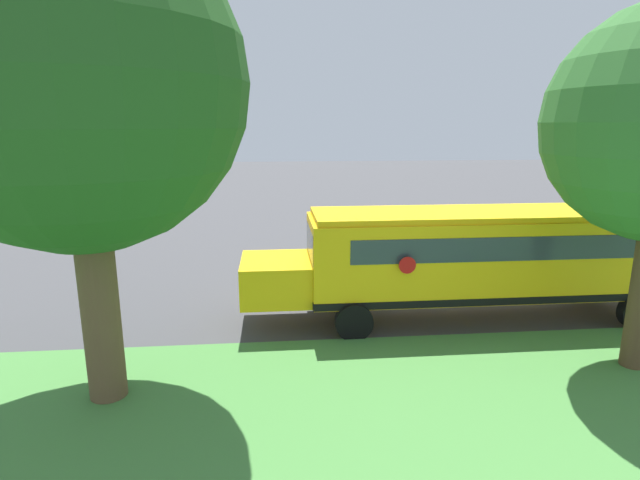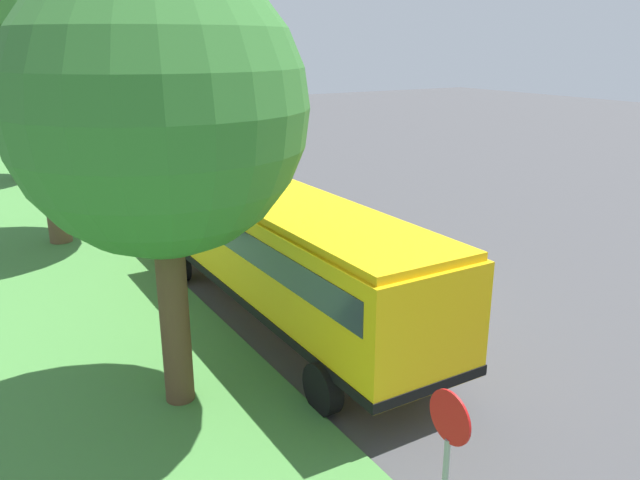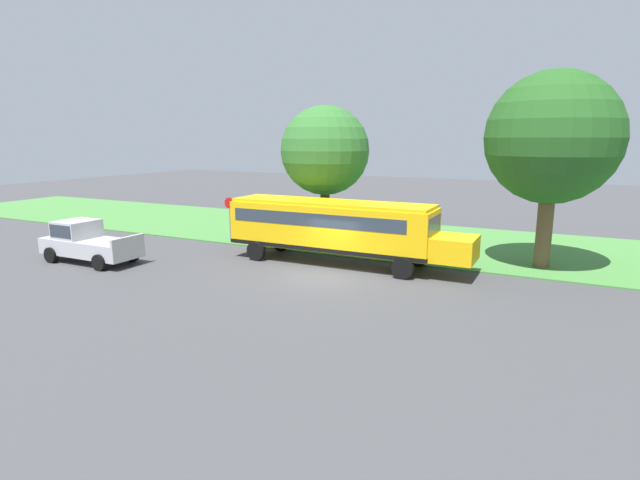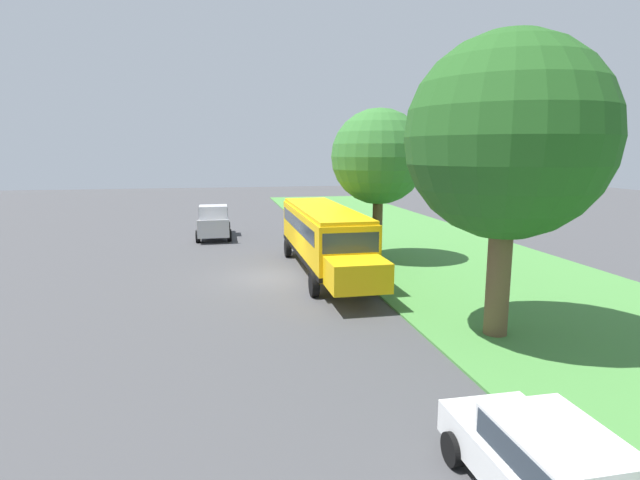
{
  "view_description": "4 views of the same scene",
  "coord_description": "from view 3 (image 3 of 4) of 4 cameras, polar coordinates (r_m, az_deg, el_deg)",
  "views": [
    {
      "loc": [
        -15.93,
        5.46,
        5.53
      ],
      "look_at": [
        -0.11,
        3.96,
        1.82
      ],
      "focal_mm": 28.0,
      "sensor_mm": 36.0,
      "label": 1
    },
    {
      "loc": [
        -9.17,
        -13.1,
        6.6
      ],
      "look_at": [
        -0.46,
        1.37,
        1.23
      ],
      "focal_mm": 35.0,
      "sensor_mm": 36.0,
      "label": 2
    },
    {
      "loc": [
        19.69,
        9.8,
        6.21
      ],
      "look_at": [
        -1.17,
        -0.63,
        1.47
      ],
      "focal_mm": 28.0,
      "sensor_mm": 36.0,
      "label": 3
    },
    {
      "loc": [
        2.26,
        22.72,
        5.86
      ],
      "look_at": [
        -2.33,
        0.05,
        1.72
      ],
      "focal_mm": 28.0,
      "sensor_mm": 36.0,
      "label": 4
    }
  ],
  "objects": [
    {
      "name": "ground_plane",
      "position": [
        22.86,
        0.09,
        -4.27
      ],
      "size": [
        120.0,
        120.0,
        0.0
      ],
      "primitive_type": "plane",
      "color": "#424244"
    },
    {
      "name": "pickup_truck",
      "position": [
        28.16,
        -25.13,
        -0.12
      ],
      "size": [
        2.28,
        5.4,
        2.1
      ],
      "color": "#B7B7BC",
      "rests_on": "ground"
    },
    {
      "name": "oak_tree_roadside_mid",
      "position": [
        25.9,
        25.24,
        10.57
      ],
      "size": [
        6.17,
        6.17,
        9.34
      ],
      "color": "brown",
      "rests_on": "ground"
    },
    {
      "name": "stop_sign",
      "position": [
        30.72,
        -10.29,
        2.94
      ],
      "size": [
        0.08,
        0.68,
        2.74
      ],
      "color": "gray",
      "rests_on": "ground"
    },
    {
      "name": "grass_verge",
      "position": [
        31.87,
        8.13,
        0.22
      ],
      "size": [
        12.0,
        80.0,
        0.08
      ],
      "primitive_type": "cube",
      "color": "#47843D",
      "rests_on": "ground"
    },
    {
      "name": "school_bus",
      "position": [
        24.97,
        1.81,
        1.61
      ],
      "size": [
        2.84,
        12.42,
        3.16
      ],
      "color": "yellow",
      "rests_on": "ground"
    },
    {
      "name": "trash_bin",
      "position": [
        32.05,
        -7.9,
        1.03
      ],
      "size": [
        0.56,
        0.56,
        0.9
      ],
      "primitive_type": "cylinder",
      "color": "#2D4C33",
      "rests_on": "ground"
    },
    {
      "name": "oak_tree_beside_bus",
      "position": [
        28.69,
        0.81,
        10.31
      ],
      "size": [
        5.03,
        5.03,
        8.07
      ],
      "color": "brown",
      "rests_on": "ground"
    }
  ]
}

